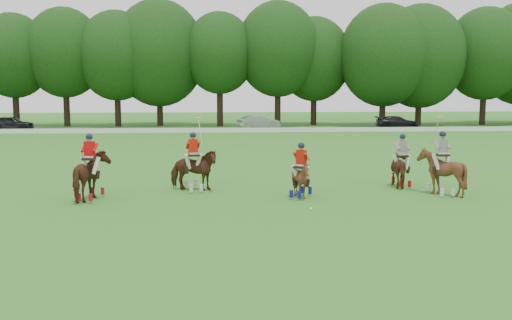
{
  "coord_description": "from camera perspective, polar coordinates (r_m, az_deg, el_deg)",
  "views": [
    {
      "loc": [
        -0.62,
        -17.44,
        4.05
      ],
      "look_at": [
        0.94,
        4.2,
        1.4
      ],
      "focal_mm": 40.0,
      "sensor_mm": 36.0,
      "label": 1
    }
  ],
  "objects": [
    {
      "name": "tree_line",
      "position": [
        65.63,
        -3.4,
        10.6
      ],
      "size": [
        117.98,
        14.32,
        14.75
      ],
      "color": "black",
      "rests_on": "ground"
    },
    {
      "name": "boundary_rail",
      "position": [
        55.58,
        -3.48,
        3.0
      ],
      "size": [
        120.0,
        0.1,
        0.44
      ],
      "primitive_type": "cube",
      "color": "white",
      "rests_on": "ground"
    },
    {
      "name": "car_left",
      "position": [
        63.53,
        -23.26,
        3.4
      ],
      "size": [
        4.31,
        1.79,
        1.46
      ],
      "primitive_type": "imported",
      "rotation": [
        0.0,
        0.0,
        1.56
      ],
      "color": "black",
      "rests_on": "ground"
    },
    {
      "name": "polo_red_b",
      "position": [
        23.17,
        -6.28,
        -0.98
      ],
      "size": [
        1.94,
        1.75,
        2.93
      ],
      "color": "#462012",
      "rests_on": "ground"
    },
    {
      "name": "polo_red_a",
      "position": [
        21.99,
        -16.22,
        -1.52
      ],
      "size": [
        1.36,
        2.23,
        2.47
      ],
      "color": "#462012",
      "rests_on": "ground"
    },
    {
      "name": "car_mid",
      "position": [
        60.21,
        0.26,
        3.81
      ],
      "size": [
        4.76,
        2.89,
        1.48
      ],
      "primitive_type": "imported",
      "rotation": [
        0.0,
        0.0,
        1.89
      ],
      "color": "gray",
      "rests_on": "ground"
    },
    {
      "name": "polo_ball",
      "position": [
        19.6,
        5.54,
        -4.86
      ],
      "size": [
        0.09,
        0.09,
        0.09
      ],
      "primitive_type": "sphere",
      "color": "white",
      "rests_on": "ground"
    },
    {
      "name": "car_right",
      "position": [
        63.14,
        13.94,
        3.69
      ],
      "size": [
        4.74,
        2.29,
        1.33
      ],
      "primitive_type": "imported",
      "rotation": [
        0.0,
        0.0,
        1.48
      ],
      "color": "black",
      "rests_on": "ground"
    },
    {
      "name": "polo_stripe_a",
      "position": [
        24.78,
        14.36,
        -0.78
      ],
      "size": [
        1.14,
        1.84,
        2.25
      ],
      "color": "#462012",
      "rests_on": "ground"
    },
    {
      "name": "ground",
      "position": [
        17.92,
        -2.04,
        -6.11
      ],
      "size": [
        180.0,
        180.0,
        0.0
      ],
      "primitive_type": "plane",
      "color": "#287321",
      "rests_on": "ground"
    },
    {
      "name": "polo_stripe_b",
      "position": [
        23.34,
        18.04,
        -1.09
      ],
      "size": [
        1.47,
        1.65,
        3.03
      ],
      "color": "#462012",
      "rests_on": "ground"
    },
    {
      "name": "polo_red_c",
      "position": [
        21.62,
        4.52,
        -1.87
      ],
      "size": [
        1.61,
        1.65,
        2.11
      ],
      "color": "#462012",
      "rests_on": "ground"
    }
  ]
}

